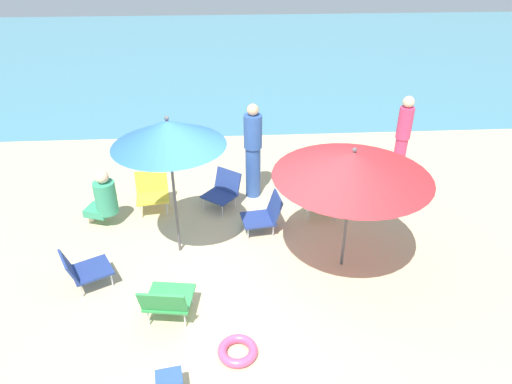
# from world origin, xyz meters

# --- Properties ---
(ground_plane) EXTENTS (40.00, 40.00, 0.00)m
(ground_plane) POSITION_xyz_m (0.00, 0.00, 0.00)
(ground_plane) COLOR #CCB789
(sea_water) EXTENTS (40.00, 16.00, 0.01)m
(sea_water) POSITION_xyz_m (0.00, 13.05, 0.00)
(sea_water) COLOR teal
(sea_water) RESTS_ON ground_plane
(umbrella_red) EXTENTS (2.04, 2.04, 1.82)m
(umbrella_red) POSITION_xyz_m (1.22, 0.37, 1.59)
(umbrella_red) COLOR #4C4C51
(umbrella_red) RESTS_ON ground_plane
(umbrella_blue) EXTENTS (1.51, 1.51, 2.11)m
(umbrella_blue) POSITION_xyz_m (-1.10, 0.85, 1.87)
(umbrella_blue) COLOR #4C4C51
(umbrella_blue) RESTS_ON ground_plane
(beach_chair_a) EXTENTS (0.63, 0.68, 0.61)m
(beach_chair_a) POSITION_xyz_m (-1.12, -0.55, 0.33)
(beach_chair_a) COLOR #33934C
(beach_chair_a) RESTS_ON ground_plane
(beach_chair_b) EXTENTS (0.72, 0.68, 0.55)m
(beach_chair_b) POSITION_xyz_m (-2.29, 0.14, 0.29)
(beach_chair_b) COLOR navy
(beach_chair_b) RESTS_ON ground_plane
(beach_chair_c) EXTENTS (0.72, 0.72, 0.61)m
(beach_chair_c) POSITION_xyz_m (-0.44, 2.07, 0.32)
(beach_chair_c) COLOR navy
(beach_chair_c) RESTS_ON ground_plane
(beach_chair_d) EXTENTS (0.64, 0.55, 0.61)m
(beach_chair_d) POSITION_xyz_m (0.21, 1.28, 0.30)
(beach_chair_d) COLOR navy
(beach_chair_d) RESTS_ON ground_plane
(beach_chair_e) EXTENTS (0.60, 0.60, 0.62)m
(beach_chair_e) POSITION_xyz_m (-1.63, 2.06, 0.34)
(beach_chair_e) COLOR gold
(beach_chair_e) RESTS_ON ground_plane
(beach_chair_f) EXTENTS (0.55, 0.57, 0.60)m
(beach_chair_f) POSITION_xyz_m (1.15, 1.77, 0.32)
(beach_chair_f) COLOR white
(beach_chair_f) RESTS_ON ground_plane
(person_a) EXTENTS (0.31, 0.31, 1.69)m
(person_a) POSITION_xyz_m (0.08, 2.40, 0.86)
(person_a) COLOR #2D519E
(person_a) RESTS_ON ground_plane
(person_b) EXTENTS (0.56, 0.44, 0.96)m
(person_b) POSITION_xyz_m (-2.32, 1.64, 0.47)
(person_b) COLOR #389970
(person_b) RESTS_ON ground_plane
(person_c) EXTENTS (0.26, 0.26, 1.58)m
(person_c) POSITION_xyz_m (2.88, 2.96, 0.81)
(person_c) COLOR #DB3866
(person_c) RESTS_ON ground_plane
(swim_ring) EXTENTS (0.46, 0.46, 0.10)m
(swim_ring) POSITION_xyz_m (-0.30, -1.12, 0.05)
(swim_ring) COLOR #E54C7F
(swim_ring) RESTS_ON ground_plane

